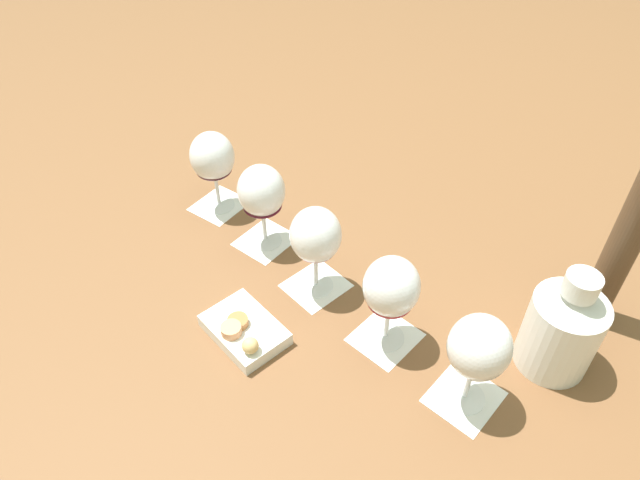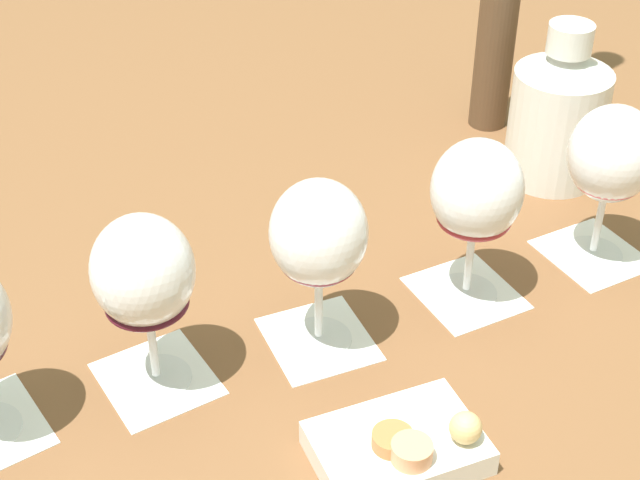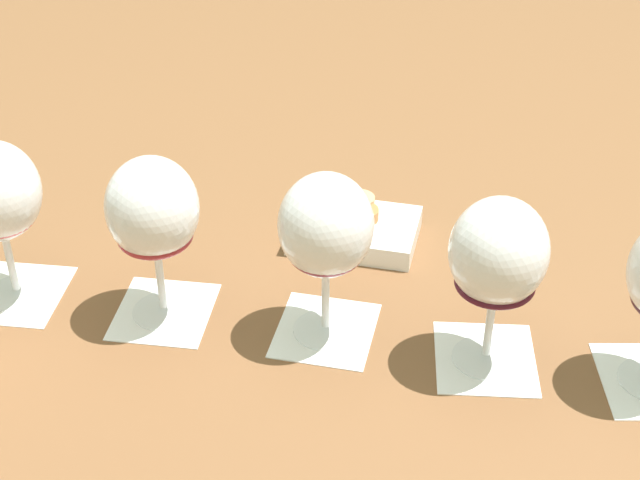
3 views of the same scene
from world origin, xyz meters
name	(u,v)px [view 3 (image 3 of 3)]	position (x,y,z in m)	size (l,w,h in m)	color
ground_plane	(319,334)	(0.00, 0.00, 0.00)	(8.00, 8.00, 0.00)	brown
tasting_card_0	(17,293)	(-0.21, 0.25, 0.00)	(0.14, 0.14, 0.00)	white
tasting_card_1	(164,311)	(-0.10, 0.13, 0.00)	(0.14, 0.14, 0.00)	white
tasting_card_2	(326,331)	(0.01, 0.00, 0.00)	(0.14, 0.14, 0.00)	white
tasting_card_3	(485,358)	(0.10, -0.13, 0.00)	(0.14, 0.14, 0.00)	white
wine_glass_1	(153,214)	(-0.10, 0.13, 0.12)	(0.09, 0.09, 0.18)	white
wine_glass_2	(327,233)	(0.01, 0.00, 0.12)	(0.09, 0.09, 0.18)	white
wine_glass_3	(498,258)	(0.10, -0.13, 0.12)	(0.09, 0.09, 0.18)	white
snack_dish	(353,226)	(0.13, 0.11, 0.02)	(0.16, 0.17, 0.05)	white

